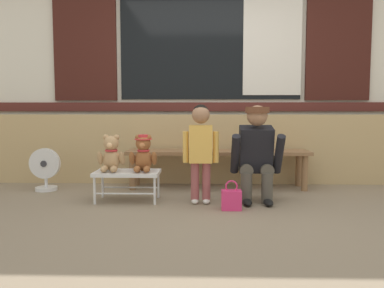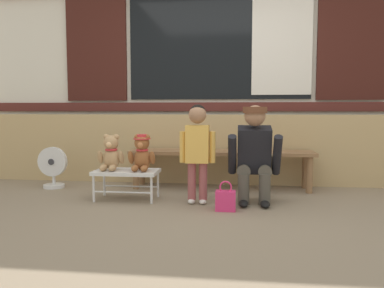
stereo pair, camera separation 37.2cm
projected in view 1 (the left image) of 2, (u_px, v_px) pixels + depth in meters
ground_plane at (214, 212)px, 3.41m from camera, size 60.00×60.00×0.00m
brick_low_wall at (211, 149)px, 4.79m from camera, size 6.76×0.25×0.85m
shop_facade at (211, 53)px, 5.19m from camera, size 6.90×0.26×3.34m
wooden_bench_long at (218, 156)px, 4.43m from camera, size 2.10×0.40×0.44m
small_display_bench at (127, 174)px, 3.80m from camera, size 0.64×0.36×0.30m
teddy_bear_plain at (111, 155)px, 3.78m from camera, size 0.28×0.26×0.36m
teddy_bear_with_hat at (143, 154)px, 3.78m from camera, size 0.28×0.27×0.36m
child_standing at (201, 143)px, 3.67m from camera, size 0.35×0.18×0.96m
adult_crouching at (257, 153)px, 3.75m from camera, size 0.50×0.49×0.95m
handbag_on_ground at (231, 199)px, 3.46m from camera, size 0.18×0.11×0.27m
floor_fan at (45, 170)px, 4.29m from camera, size 0.34×0.24×0.48m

